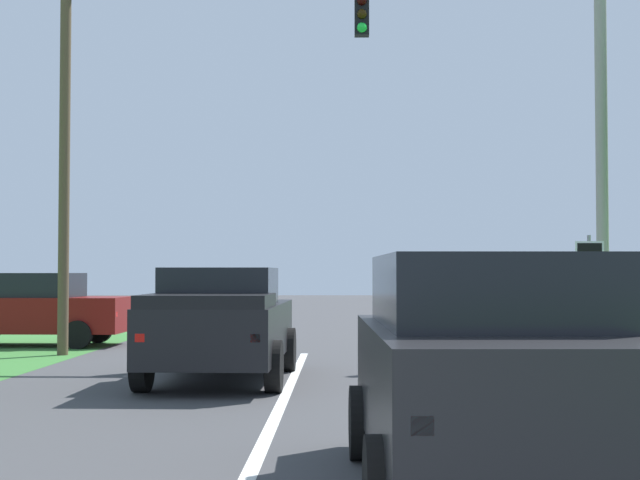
# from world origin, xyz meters

# --- Properties ---
(ground_plane) EXTENTS (120.00, 120.00, 0.00)m
(ground_plane) POSITION_xyz_m (0.00, 9.77, 0.00)
(ground_plane) COLOR #424244
(red_suv_near) EXTENTS (2.34, 4.46, 1.98)m
(red_suv_near) POSITION_xyz_m (2.07, 4.57, 1.04)
(red_suv_near) COLOR black
(red_suv_near) RESTS_ON ground_plane
(pickup_truck_lead) EXTENTS (2.32, 4.98, 1.91)m
(pickup_truck_lead) POSITION_xyz_m (-1.18, 12.23, 0.98)
(pickup_truck_lead) COLOR black
(pickup_truck_lead) RESTS_ON ground_plane
(traffic_light) EXTENTS (7.47, 0.40, 8.67)m
(traffic_light) POSITION_xyz_m (-3.53, 17.04, 5.66)
(traffic_light) COLOR brown
(traffic_light) RESTS_ON ground_plane
(keep_moving_sign) EXTENTS (0.60, 0.09, 2.62)m
(keep_moving_sign) POSITION_xyz_m (6.11, 16.49, 1.67)
(keep_moving_sign) COLOR gray
(keep_moving_sign) RESTS_ON ground_plane
(crossing_suv_far) EXTENTS (4.73, 2.13, 1.81)m
(crossing_suv_far) POSITION_xyz_m (-6.98, 19.61, 0.95)
(crossing_suv_far) COLOR maroon
(crossing_suv_far) RESTS_ON ground_plane
(utility_pole_right) EXTENTS (0.28, 0.28, 9.87)m
(utility_pole_right) POSITION_xyz_m (6.86, 18.14, 4.93)
(utility_pole_right) COLOR #9E998E
(utility_pole_right) RESTS_ON ground_plane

